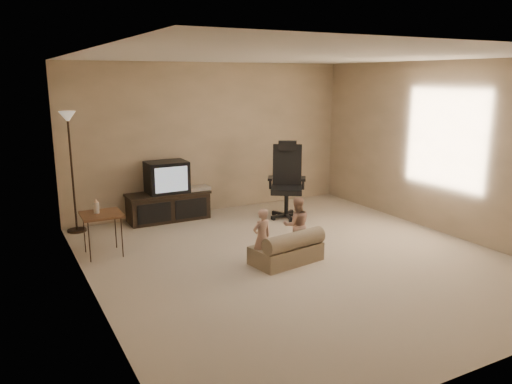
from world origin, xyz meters
TOP-DOWN VIEW (x-y plane):
  - floor at (0.00, 0.00)m, footprint 5.50×5.50m
  - room_shell at (0.00, 0.00)m, footprint 5.50×5.50m
  - tv_stand at (-0.88, 2.49)m, footprint 1.34×0.49m
  - office_chair at (0.90, 1.75)m, footprint 0.79×0.80m
  - side_table at (-2.15, 1.33)m, footprint 0.51×0.51m
  - floor_lamp at (-2.30, 2.55)m, footprint 0.28×0.28m
  - child_sofa at (-0.18, -0.06)m, footprint 0.93×0.62m
  - toddler_left at (-0.51, 0.03)m, footprint 0.29×0.23m
  - toddler_right at (0.11, 0.22)m, footprint 0.41×0.31m

SIDE VIEW (x-z plane):
  - floor at x=0.00m, z-range 0.00..0.00m
  - child_sofa at x=-0.18m, z-range -0.04..0.39m
  - toddler_left at x=-0.51m, z-range 0.00..0.72m
  - toddler_right at x=0.11m, z-range 0.00..0.75m
  - tv_stand at x=-0.88m, z-range -0.08..0.88m
  - office_chair at x=0.90m, z-range -0.18..1.07m
  - side_table at x=-2.15m, z-range 0.16..0.92m
  - floor_lamp at x=-2.30m, z-range 0.41..2.20m
  - room_shell at x=0.00m, z-range -1.23..4.27m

